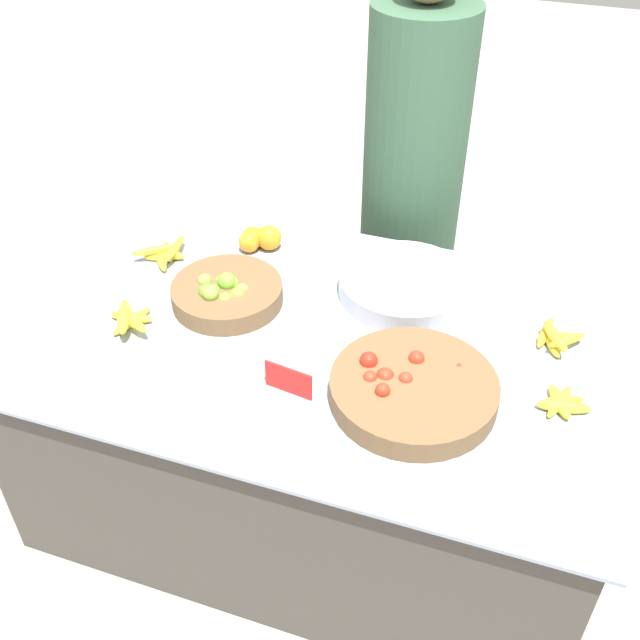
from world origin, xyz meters
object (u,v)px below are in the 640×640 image
object	(u,v)px
lime_bowl	(226,293)
vendor_person	(411,189)
metal_bowl	(404,285)
price_sign	(287,380)
tomato_basket	(413,389)

from	to	relation	value
lime_bowl	vendor_person	xyz separation A→B (m)	(0.37, 0.79, -0.00)
metal_bowl	price_sign	bearing A→B (deg)	-109.57
metal_bowl	vendor_person	xyz separation A→B (m)	(-0.12, 0.57, 0.00)
lime_bowl	metal_bowl	world-z (taller)	lime_bowl
tomato_basket	vendor_person	bearing A→B (deg)	103.76
metal_bowl	vendor_person	size ratio (longest dim) A/B	0.26
vendor_person	lime_bowl	bearing A→B (deg)	-115.16
metal_bowl	vendor_person	distance (m)	0.59
tomato_basket	price_sign	bearing A→B (deg)	-165.77
price_sign	vendor_person	xyz separation A→B (m)	(0.07, 1.09, -0.01)
lime_bowl	price_sign	world-z (taller)	lime_bowl
price_sign	metal_bowl	bearing A→B (deg)	78.71
lime_bowl	metal_bowl	bearing A→B (deg)	23.75
tomato_basket	metal_bowl	size ratio (longest dim) A/B	1.08
metal_bowl	price_sign	xyz separation A→B (m)	(-0.18, -0.51, 0.01)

